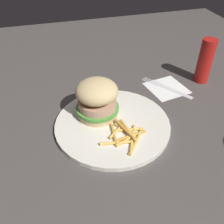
{
  "coord_description": "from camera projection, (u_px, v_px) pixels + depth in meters",
  "views": [
    {
      "loc": [
        0.45,
        -0.1,
        0.43
      ],
      "look_at": [
        -0.0,
        0.03,
        0.04
      ],
      "focal_mm": 39.98,
      "sensor_mm": 36.0,
      "label": 1
    }
  ],
  "objects": [
    {
      "name": "ground_plane",
      "position": [
        102.0,
        128.0,
        0.63
      ],
      "size": [
        1.6,
        1.6,
        0.0
      ],
      "primitive_type": "plane",
      "color": "#47423F"
    },
    {
      "name": "plate",
      "position": [
        112.0,
        123.0,
        0.63
      ],
      "size": [
        0.29,
        0.29,
        0.01
      ],
      "primitive_type": "cylinder",
      "color": "silver",
      "rests_on": "ground_plane"
    },
    {
      "name": "sandwich",
      "position": [
        98.0,
        98.0,
        0.62
      ],
      "size": [
        0.11,
        0.11,
        0.1
      ],
      "color": "tan",
      "rests_on": "plate"
    },
    {
      "name": "fries_pile",
      "position": [
        126.0,
        135.0,
        0.59
      ],
      "size": [
        0.12,
        0.12,
        0.01
      ],
      "color": "#E5B251",
      "rests_on": "plate"
    },
    {
      "name": "napkin",
      "position": [
        167.0,
        88.0,
        0.77
      ],
      "size": [
        0.13,
        0.13,
        0.0
      ],
      "primitive_type": "cube",
      "rotation": [
        0.0,
        0.0,
        0.17
      ],
      "color": "white",
      "rests_on": "ground_plane"
    },
    {
      "name": "fork",
      "position": [
        166.0,
        87.0,
        0.77
      ],
      "size": [
        0.15,
        0.11,
        0.0
      ],
      "color": "silver",
      "rests_on": "napkin"
    },
    {
      "name": "ketchup_bottle",
      "position": [
        205.0,
        61.0,
        0.76
      ],
      "size": [
        0.04,
        0.04,
        0.14
      ],
      "primitive_type": "cylinder",
      "color": "#B21914",
      "rests_on": "ground_plane"
    }
  ]
}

